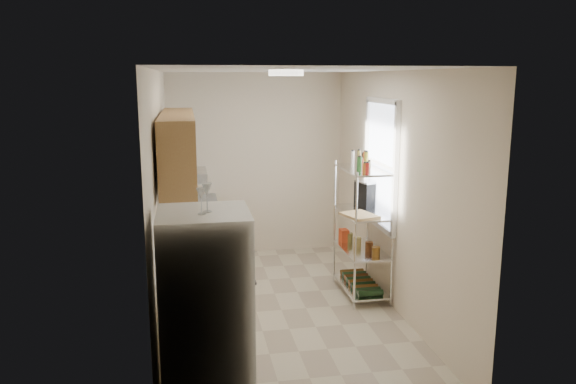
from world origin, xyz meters
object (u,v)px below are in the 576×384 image
refrigerator (206,316)px  rice_cooker (186,214)px  frying_pan_large (190,213)px  cutting_board (359,215)px  espresso_machine (366,193)px

refrigerator → rice_cooker: (-0.14, 2.43, 0.20)m
frying_pan_large → cutting_board: bearing=-1.6°
rice_cooker → frying_pan_large: bearing=82.0°
rice_cooker → cutting_board: size_ratio=0.61×
refrigerator → cutting_board: (1.77, 1.90, 0.23)m
refrigerator → espresso_machine: (2.01, 2.43, 0.36)m
espresso_machine → frying_pan_large: bearing=151.9°
cutting_board → espresso_machine: bearing=65.2°
rice_cooker → espresso_machine: bearing=-0.1°
rice_cooker → espresso_machine: (2.15, -0.00, 0.16)m
refrigerator → espresso_machine: size_ratio=5.32×
rice_cooker → frying_pan_large: 0.35m
refrigerator → cutting_board: 2.61m
espresso_machine → refrigerator: bearing=-148.5°
frying_pan_large → espresso_machine: bearing=14.1°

